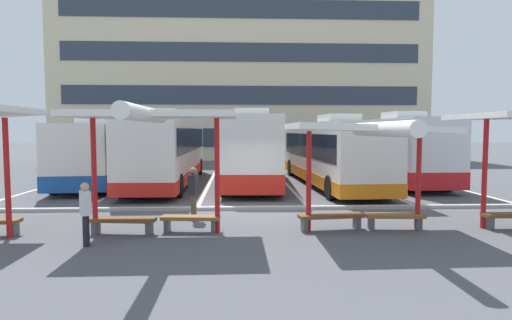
# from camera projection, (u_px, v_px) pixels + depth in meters

# --- Properties ---
(ground_plane) EXTENTS (160.00, 160.00, 0.00)m
(ground_plane) POSITION_uv_depth(u_px,v_px,m) (254.00, 213.00, 14.28)
(ground_plane) COLOR #515156
(terminal_building) EXTENTS (35.28, 11.09, 18.28)m
(terminal_building) POSITION_uv_depth(u_px,v_px,m) (242.00, 82.00, 43.84)
(terminal_building) COLOR beige
(terminal_building) RESTS_ON ground
(coach_bus_0) EXTENTS (3.90, 12.59, 3.44)m
(coach_bus_0) POSITION_uv_depth(u_px,v_px,m) (103.00, 152.00, 22.97)
(coach_bus_0) COLOR silver
(coach_bus_0) RESTS_ON ground
(coach_bus_1) EXTENTS (2.68, 12.53, 3.80)m
(coach_bus_1) POSITION_uv_depth(u_px,v_px,m) (168.00, 149.00, 21.96)
(coach_bus_1) COLOR silver
(coach_bus_1) RESTS_ON ground
(coach_bus_2) EXTENTS (3.03, 10.61, 3.80)m
(coach_bus_2) POSITION_uv_depth(u_px,v_px,m) (252.00, 150.00, 21.50)
(coach_bus_2) COLOR silver
(coach_bus_2) RESTS_ON ground
(coach_bus_3) EXTENTS (3.13, 12.43, 3.54)m
(coach_bus_3) POSITION_uv_depth(u_px,v_px,m) (329.00, 153.00, 21.43)
(coach_bus_3) COLOR silver
(coach_bus_3) RESTS_ON ground
(coach_bus_4) EXTENTS (2.74, 10.83, 3.73)m
(coach_bus_4) POSITION_uv_depth(u_px,v_px,m) (392.00, 150.00, 22.92)
(coach_bus_4) COLOR silver
(coach_bus_4) RESTS_ON ground
(lane_stripe_0) EXTENTS (0.16, 14.00, 0.01)m
(lane_stripe_0) POSITION_uv_depth(u_px,v_px,m) (52.00, 185.00, 21.70)
(lane_stripe_0) COLOR white
(lane_stripe_0) RESTS_ON ground
(lane_stripe_1) EXTENTS (0.16, 14.00, 0.01)m
(lane_stripe_1) POSITION_uv_depth(u_px,v_px,m) (132.00, 184.00, 21.89)
(lane_stripe_1) COLOR white
(lane_stripe_1) RESTS_ON ground
(lane_stripe_2) EXTENTS (0.16, 14.00, 0.01)m
(lane_stripe_2) POSITION_uv_depth(u_px,v_px,m) (209.00, 184.00, 22.08)
(lane_stripe_2) COLOR white
(lane_stripe_2) RESTS_ON ground
(lane_stripe_3) EXTENTS (0.16, 14.00, 0.01)m
(lane_stripe_3) POSITION_uv_depth(u_px,v_px,m) (286.00, 183.00, 22.27)
(lane_stripe_3) COLOR white
(lane_stripe_3) RESTS_ON ground
(lane_stripe_4) EXTENTS (0.16, 14.00, 0.01)m
(lane_stripe_4) POSITION_uv_depth(u_px,v_px,m) (361.00, 183.00, 22.45)
(lane_stripe_4) COLOR white
(lane_stripe_4) RESTS_ON ground
(lane_stripe_5) EXTENTS (0.16, 14.00, 0.01)m
(lane_stripe_5) POSITION_uv_depth(u_px,v_px,m) (435.00, 182.00, 22.64)
(lane_stripe_5) COLOR white
(lane_stripe_5) RESTS_ON ground
(waiting_shelter_1) EXTENTS (4.28, 4.80, 3.36)m
(waiting_shelter_1) POSITION_uv_depth(u_px,v_px,m) (153.00, 118.00, 10.98)
(waiting_shelter_1) COLOR red
(waiting_shelter_1) RESTS_ON ground
(bench_2) EXTENTS (1.81, 0.63, 0.45)m
(bench_2) POSITION_uv_depth(u_px,v_px,m) (122.00, 222.00, 11.31)
(bench_2) COLOR brown
(bench_2) RESTS_ON ground
(bench_3) EXTENTS (1.63, 0.56, 0.45)m
(bench_3) POSITION_uv_depth(u_px,v_px,m) (191.00, 220.00, 11.58)
(bench_3) COLOR brown
(bench_3) RESTS_ON ground
(waiting_shelter_2) EXTENTS (4.10, 4.99, 3.00)m
(waiting_shelter_2) POSITION_uv_depth(u_px,v_px,m) (368.00, 131.00, 11.35)
(waiting_shelter_2) COLOR red
(waiting_shelter_2) RESTS_ON ground
(bench_4) EXTENTS (1.88, 0.65, 0.45)m
(bench_4) POSITION_uv_depth(u_px,v_px,m) (331.00, 218.00, 11.82)
(bench_4) COLOR brown
(bench_4) RESTS_ON ground
(bench_5) EXTENTS (1.64, 0.53, 0.45)m
(bench_5) POSITION_uv_depth(u_px,v_px,m) (395.00, 218.00, 11.85)
(bench_5) COLOR brown
(bench_5) RESTS_ON ground
(platform_kerb) EXTENTS (44.00, 0.24, 0.12)m
(platform_kerb) POSITION_uv_depth(u_px,v_px,m) (253.00, 208.00, 14.84)
(platform_kerb) COLOR #ADADA8
(platform_kerb) RESTS_ON ground
(waiting_passenger_0) EXTENTS (0.30, 0.51, 1.66)m
(waiting_passenger_0) POSITION_uv_depth(u_px,v_px,m) (193.00, 190.00, 13.06)
(waiting_passenger_0) COLOR brown
(waiting_passenger_0) RESTS_ON ground
(waiting_passenger_1) EXTENTS (0.40, 0.50, 1.54)m
(waiting_passenger_1) POSITION_uv_depth(u_px,v_px,m) (85.00, 210.00, 10.18)
(waiting_passenger_1) COLOR black
(waiting_passenger_1) RESTS_ON ground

